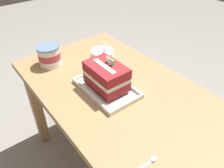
% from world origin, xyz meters
% --- Properties ---
extents(ground_plane, '(8.00, 8.00, 0.00)m').
position_xyz_m(ground_plane, '(0.00, 0.00, 0.00)').
color(ground_plane, gray).
extents(dining_table, '(1.15, 0.68, 0.68)m').
position_xyz_m(dining_table, '(0.00, 0.00, 0.58)').
color(dining_table, '#9E754C').
rests_on(dining_table, ground_plane).
extents(foil_tray, '(0.32, 0.20, 0.02)m').
position_xyz_m(foil_tray, '(-0.02, -0.05, 0.69)').
color(foil_tray, silver).
rests_on(foil_tray, dining_table).
extents(birthday_cake, '(0.20, 0.14, 0.16)m').
position_xyz_m(birthday_cake, '(-0.02, -0.05, 0.76)').
color(birthday_cake, maroon).
rests_on(birthday_cake, foil_tray).
extents(bowl_stack, '(0.14, 0.14, 0.12)m').
position_xyz_m(bowl_stack, '(-0.27, 0.10, 0.71)').
color(bowl_stack, white).
rests_on(bowl_stack, dining_table).
extents(ice_cream_tub, '(0.13, 0.13, 0.12)m').
position_xyz_m(ice_cream_tub, '(-0.41, -0.17, 0.74)').
color(ice_cream_tub, white).
rests_on(ice_cream_tub, dining_table).
extents(serving_spoon_near_tray, '(0.02, 0.14, 0.01)m').
position_xyz_m(serving_spoon_near_tray, '(0.40, -0.19, 0.68)').
color(serving_spoon_near_tray, silver).
rests_on(serving_spoon_near_tray, dining_table).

